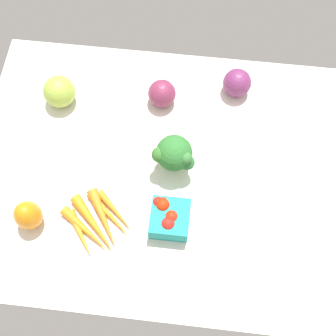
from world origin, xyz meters
TOP-DOWN VIEW (x-y plane):
  - tablecloth at (0.00, 0.00)cm, footprint 104.00×76.00cm
  - red_onion_near_basket at (-4.08, 21.30)cm, footprint 7.75×7.75cm
  - red_onion_center at (16.42, 27.05)cm, footprint 7.96×7.96cm
  - berry_basket at (1.77, -13.78)cm, footprint 9.53×9.53cm
  - broccoli_head at (1.42, 1.63)cm, footprint 10.97×9.32cm
  - heirloom_tomato_green at (-32.26, 18.43)cm, footprint 8.90×8.90cm
  - carrot_bunch at (-15.89, -16.52)cm, footprint 19.45×18.38cm
  - bell_pepper_orange at (-32.24, -17.47)cm, footprint 8.87×8.87cm

SIDE VIEW (x-z plane):
  - tablecloth at x=0.00cm, z-range 0.00..2.00cm
  - carrot_bunch at x=-15.89cm, z-range 1.85..4.75cm
  - berry_basket at x=1.77cm, z-range 1.87..9.41cm
  - red_onion_near_basket at x=-4.08cm, z-range 2.00..9.75cm
  - red_onion_center at x=16.42cm, z-range 2.00..9.96cm
  - heirloom_tomato_green at x=-32.26cm, z-range 2.00..10.90cm
  - bell_pepper_orange at x=-32.24cm, z-range 2.00..11.89cm
  - broccoli_head at x=1.42cm, z-range 3.27..15.51cm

